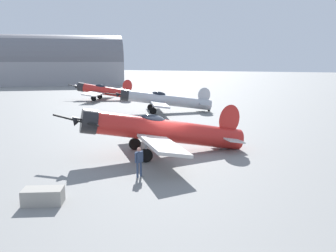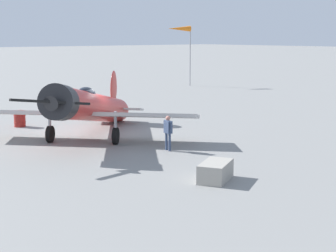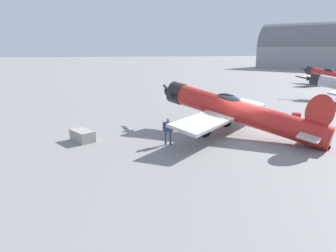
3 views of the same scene
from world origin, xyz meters
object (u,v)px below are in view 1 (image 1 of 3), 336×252
object	(u,v)px
airplane_far_line	(103,91)
equipment_crate	(43,196)
airplane_foreground	(160,130)
airplane_mid_apron	(163,100)
fuel_drum	(176,131)
ground_crew_mechanic	(139,159)

from	to	relation	value
airplane_far_line	equipment_crate	world-z (taller)	airplane_far_line
airplane_foreground	airplane_mid_apron	xyz separation A→B (m)	(-8.30, 17.71, -0.08)
airplane_foreground	fuel_drum	bearing A→B (deg)	-118.48
ground_crew_mechanic	fuel_drum	bearing A→B (deg)	-67.40
airplane_mid_apron	equipment_crate	size ratio (longest dim) A/B	5.80
equipment_crate	fuel_drum	distance (m)	14.88
airplane_mid_apron	airplane_far_line	world-z (taller)	airplane_far_line
airplane_foreground	equipment_crate	bearing A→B (deg)	43.43
airplane_far_line	fuel_drum	world-z (taller)	airplane_far_line
airplane_foreground	ground_crew_mechanic	distance (m)	4.84
airplane_mid_apron	equipment_crate	distance (m)	28.26
airplane_foreground	ground_crew_mechanic	xyz separation A→B (m)	(1.09, -4.68, -0.60)
airplane_foreground	airplane_mid_apron	bearing A→B (deg)	-106.81
airplane_far_line	equipment_crate	distance (m)	42.16
fuel_drum	airplane_far_line	bearing A→B (deg)	135.76
fuel_drum	equipment_crate	bearing A→B (deg)	-88.03
airplane_foreground	ground_crew_mechanic	bearing A→B (deg)	61.17
airplane_far_line	ground_crew_mechanic	xyz separation A→B (m)	(23.95, -31.07, -0.49)
equipment_crate	airplane_far_line	bearing A→B (deg)	121.62
airplane_foreground	equipment_crate	size ratio (longest dim) A/B	5.68
fuel_drum	ground_crew_mechanic	bearing A→B (deg)	-76.72
airplane_far_line	ground_crew_mechanic	world-z (taller)	airplane_far_line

